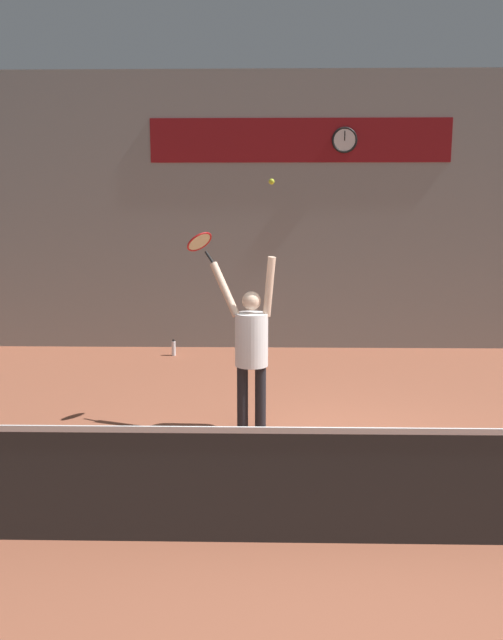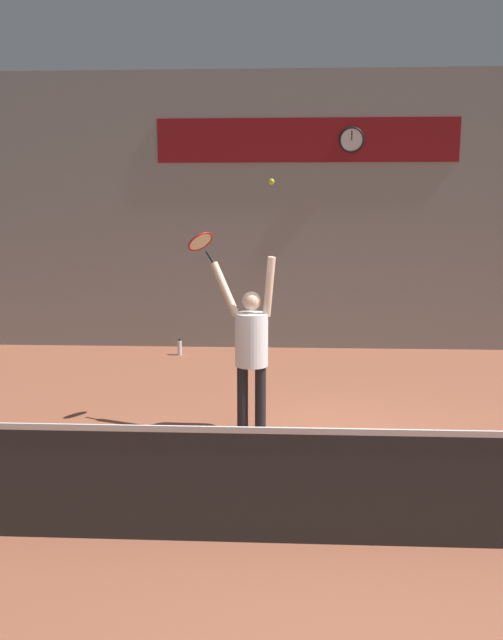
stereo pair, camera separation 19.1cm
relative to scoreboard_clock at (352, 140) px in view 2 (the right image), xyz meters
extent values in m
plane|color=#9E563D|center=(-0.78, -5.70, -3.78)|extent=(18.00, 18.00, 0.00)
cube|color=gray|center=(-0.78, 0.08, -1.28)|extent=(18.00, 0.10, 5.00)
cube|color=maroon|center=(-0.78, 0.02, 0.00)|extent=(5.36, 0.02, 0.77)
cylinder|color=white|center=(0.00, 0.00, 0.00)|extent=(0.41, 0.02, 0.41)
torus|color=black|center=(0.00, 0.00, 0.00)|extent=(0.46, 0.04, 0.46)
cube|color=black|center=(0.00, -0.01, 0.07)|extent=(0.02, 0.01, 0.17)
cube|color=#2D2D2D|center=(-0.78, -6.94, -3.33)|extent=(7.19, 0.01, 0.91)
cube|color=white|center=(-0.78, -6.94, -2.85)|extent=(7.19, 0.02, 0.05)
cylinder|color=black|center=(-1.67, -4.42, -3.39)|extent=(0.13, 0.13, 0.79)
cylinder|color=black|center=(-1.46, -4.42, -3.39)|extent=(0.13, 0.13, 0.79)
cylinder|color=white|center=(-1.56, -4.42, -2.68)|extent=(0.38, 0.38, 0.62)
sphere|color=beige|center=(-1.56, -4.42, -2.23)|extent=(0.22, 0.22, 0.22)
cylinder|color=beige|center=(-1.36, -4.44, -2.06)|extent=(0.18, 0.17, 0.69)
cylinder|color=beige|center=(-1.87, -4.31, -2.11)|extent=(0.40, 0.35, 0.63)
cylinder|color=black|center=(-2.06, -4.15, -1.76)|extent=(0.13, 0.12, 0.15)
torus|color=red|center=(-2.19, -4.03, -1.58)|extent=(0.41, 0.42, 0.25)
cylinder|color=beige|center=(-2.19, -4.03, -1.58)|extent=(0.35, 0.35, 0.20)
sphere|color=#CCDB2D|center=(-1.34, -4.45, -0.90)|extent=(0.06, 0.06, 0.06)
cylinder|color=silver|center=(-3.03, -0.65, -3.65)|extent=(0.07, 0.07, 0.26)
cylinder|color=black|center=(-3.03, -0.65, -3.51)|extent=(0.04, 0.04, 0.04)
camera|label=1|loc=(-1.42, -11.47, -1.18)|focal=35.00mm
camera|label=2|loc=(-1.23, -11.46, -1.18)|focal=35.00mm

